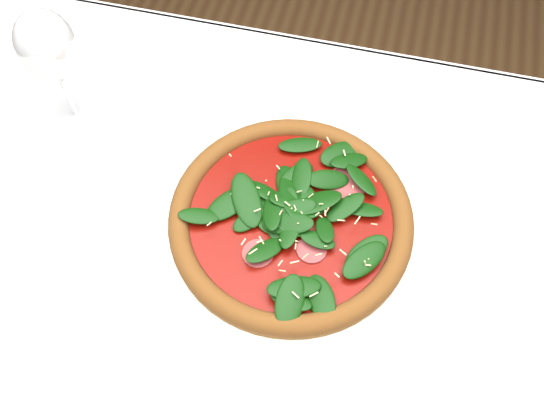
# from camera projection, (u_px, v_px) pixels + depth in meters

# --- Properties ---
(dining_table) EXTENTS (1.21, 0.81, 0.75)m
(dining_table) POSITION_uv_depth(u_px,v_px,m) (280.00, 311.00, 0.81)
(dining_table) COLOR white
(dining_table) RESTS_ON ground
(plate) EXTENTS (0.35, 0.35, 0.01)m
(plate) POSITION_uv_depth(u_px,v_px,m) (290.00, 225.00, 0.75)
(plate) COLOR white
(plate) RESTS_ON dining_table
(pizza) EXTENTS (0.40, 0.40, 0.04)m
(pizza) POSITION_uv_depth(u_px,v_px,m) (291.00, 217.00, 0.74)
(pizza) COLOR #9B6125
(pizza) RESTS_ON plate
(wine_glass) EXTENTS (0.08, 0.08, 0.18)m
(wine_glass) POSITION_uv_depth(u_px,v_px,m) (47.00, 48.00, 0.74)
(wine_glass) COLOR silver
(wine_glass) RESTS_ON dining_table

